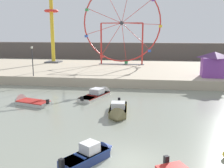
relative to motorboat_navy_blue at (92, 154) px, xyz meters
The scene contains 11 objects.
ground_plane 1.95m from the motorboat_navy_blue, ahead, with size 240.00×240.00×0.00m, color gray.
quay_promenade 30.02m from the motorboat_navy_blue, 86.34° to the left, with size 110.00×22.03×1.18m, color #B7A88E.
distant_town_skyline 55.76m from the motorboat_navy_blue, 88.03° to the left, with size 140.00×3.00×4.40m, color #564C47.
motorboat_navy_blue is the anchor object (origin of this frame).
motorboat_pale_grey 13.67m from the motorboat_navy_blue, 130.62° to the left, with size 4.40×2.61×1.43m.
motorboat_olive_wood 8.00m from the motorboat_navy_blue, 86.26° to the left, with size 1.77×4.81×1.50m.
motorboat_white_red_stripe 14.70m from the motorboat_navy_blue, 98.90° to the left, with size 3.32×5.78×1.49m.
ferris_wheel_red_frame 35.32m from the motorboat_navy_blue, 93.16° to the left, with size 14.18×1.20×14.50m.
drop_tower_yellow_tower 39.58m from the motorboat_navy_blue, 113.55° to the left, with size 2.80×2.80×12.54m.
carnival_booth_purple_stall 25.19m from the motorboat_navy_blue, 62.55° to the left, with size 3.52×3.01×3.34m.
promenade_lamp_near 23.48m from the motorboat_navy_blue, 122.21° to the left, with size 0.32×0.32×3.97m.
Camera 1 is at (0.99, -12.75, 6.89)m, focal length 40.99 mm.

